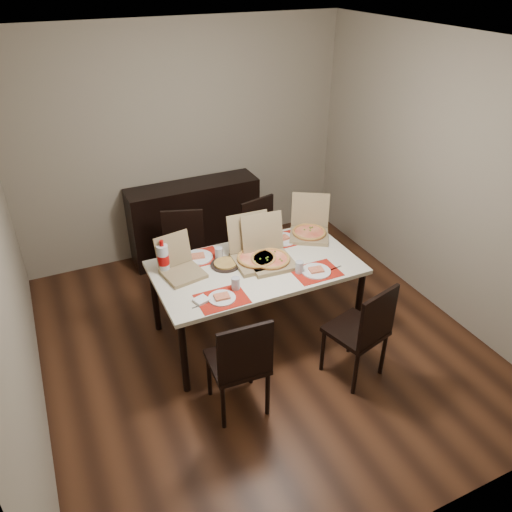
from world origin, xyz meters
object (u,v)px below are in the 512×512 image
(chair_near_left, at_px, (240,362))
(dip_bowl, at_px, (256,256))
(sideboard, at_px, (195,220))
(soda_bottle, at_px, (163,259))
(chair_far_right, at_px, (264,238))
(pizza_box_center, at_px, (269,256))
(chair_near_right, at_px, (363,329))
(dining_table, at_px, (256,272))
(chair_far_left, at_px, (184,252))

(chair_near_left, xyz_separation_m, dip_bowl, (0.57, 0.96, 0.25))
(sideboard, relative_size, soda_bottle, 4.86)
(chair_far_right, height_order, pizza_box_center, pizza_box_center)
(chair_near_right, xyz_separation_m, dip_bowl, (-0.49, 1.03, 0.25))
(dining_table, distance_m, chair_far_left, 0.98)
(chair_far_right, bearing_deg, sideboard, 120.64)
(dining_table, relative_size, chair_near_left, 1.94)
(chair_near_left, relative_size, chair_far_left, 1.00)
(chair_far_left, relative_size, pizza_box_center, 2.03)
(dip_bowl, xyz_separation_m, soda_bottle, (-0.82, 0.12, 0.12))
(dip_bowl, bearing_deg, chair_far_right, 58.46)
(chair_near_left, distance_m, chair_near_right, 1.06)
(pizza_box_center, height_order, soda_bottle, pizza_box_center)
(dip_bowl, distance_m, soda_bottle, 0.83)
(sideboard, xyz_separation_m, dining_table, (0.03, -1.64, 0.23))
(chair_far_left, xyz_separation_m, chair_far_right, (0.87, -0.08, 0.00))
(sideboard, xyz_separation_m, chair_near_right, (0.57, -2.55, 0.06))
(chair_near_right, distance_m, chair_far_left, 2.01)
(sideboard, height_order, pizza_box_center, pizza_box_center)
(dining_table, height_order, chair_far_right, chair_far_right)
(sideboard, relative_size, chair_near_left, 1.61)
(sideboard, height_order, chair_near_right, chair_near_right)
(pizza_box_center, bearing_deg, soda_bottle, 164.78)
(chair_far_right, relative_size, soda_bottle, 3.01)
(chair_far_right, bearing_deg, dip_bowl, -121.54)
(chair_near_right, distance_m, pizza_box_center, 1.04)
(dip_bowl, bearing_deg, chair_far_left, 121.23)
(pizza_box_center, bearing_deg, chair_near_left, -127.69)
(chair_far_left, relative_size, soda_bottle, 3.01)
(dining_table, height_order, chair_near_right, chair_near_right)
(chair_near_right, height_order, soda_bottle, soda_bottle)
(sideboard, height_order, chair_far_left, chair_far_left)
(sideboard, bearing_deg, dining_table, -88.91)
(pizza_box_center, bearing_deg, dip_bowl, 122.31)
(dining_table, xyz_separation_m, chair_near_right, (0.54, -0.90, -0.17))
(chair_near_left, height_order, chair_far_left, same)
(dining_table, relative_size, chair_far_left, 1.94)
(dining_table, xyz_separation_m, pizza_box_center, (0.13, 0.01, 0.13))
(sideboard, distance_m, chair_near_left, 2.52)
(chair_near_right, relative_size, pizza_box_center, 2.03)
(chair_far_left, bearing_deg, sideboard, 64.23)
(sideboard, relative_size, chair_far_right, 1.61)
(dining_table, bearing_deg, sideboard, 91.09)
(sideboard, relative_size, chair_far_left, 1.61)
(chair_near_right, relative_size, dip_bowl, 8.01)
(sideboard, distance_m, soda_bottle, 1.63)
(sideboard, distance_m, chair_far_right, 0.98)
(dining_table, distance_m, chair_near_right, 1.07)
(dip_bowl, bearing_deg, sideboard, 93.26)
(chair_near_left, distance_m, soda_bottle, 1.17)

